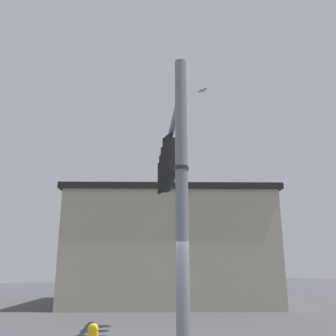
{
  "coord_description": "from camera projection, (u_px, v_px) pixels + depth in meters",
  "views": [
    {
      "loc": [
        6.99,
        -3.45,
        2.02
      ],
      "look_at": [
        -3.56,
        1.25,
        5.16
      ],
      "focal_mm": 38.26,
      "sensor_mm": 36.0,
      "label": 1
    }
  ],
  "objects": [
    {
      "name": "traffic_light_arm_end",
      "position": [
        165.0,
        177.0,
        13.33
      ],
      "size": [
        0.54,
        0.49,
        1.31
      ],
      "color": "black"
    },
    {
      "name": "bird_flying",
      "position": [
        202.0,
        90.0,
        12.17
      ],
      "size": [
        0.41,
        0.24,
        0.07
      ],
      "color": "gray"
    },
    {
      "name": "traffic_light_nearest_pole",
      "position": [
        172.0,
        156.0,
        10.68
      ],
      "size": [
        0.54,
        0.49,
        1.31
      ],
      "color": "black"
    },
    {
      "name": "street_name_sign",
      "position": [
        180.0,
        171.0,
        8.32
      ],
      "size": [
        1.19,
        0.54,
        0.22
      ],
      "color": "#147238"
    },
    {
      "name": "tree_by_storefront",
      "position": [
        180.0,
        215.0,
        21.81
      ],
      "size": [
        3.88,
        3.88,
        6.91
      ],
      "color": "#4C3823",
      "rests_on": "ground"
    },
    {
      "name": "storefront_building",
      "position": [
        170.0,
        248.0,
        20.03
      ],
      "size": [
        11.43,
        12.91,
        5.87
      ],
      "color": "#A89E89",
      "rests_on": "ground"
    },
    {
      "name": "traffic_light_mid_inner",
      "position": [
        170.0,
        164.0,
        11.56
      ],
      "size": [
        0.54,
        0.49,
        1.31
      ],
      "color": "black"
    },
    {
      "name": "mast_arm",
      "position": [
        170.0,
        138.0,
        11.5
      ],
      "size": [
        5.84,
        2.19,
        0.16
      ],
      "primitive_type": "cylinder",
      "rotation": [
        0.0,
        1.57,
        2.8
      ],
      "color": "slate"
    },
    {
      "name": "signal_pole",
      "position": [
        182.0,
        199.0,
        7.88
      ],
      "size": [
        0.29,
        0.29,
        6.83
      ],
      "primitive_type": "cylinder",
      "color": "slate",
      "rests_on": "ground"
    },
    {
      "name": "traffic_light_mid_outer",
      "position": [
        167.0,
        171.0,
        12.45
      ],
      "size": [
        0.54,
        0.49,
        1.31
      ],
      "color": "black"
    }
  ]
}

